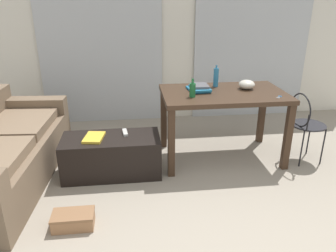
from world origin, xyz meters
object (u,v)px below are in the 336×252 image
at_px(bottle_near, 216,77).
at_px(magazine, 94,137).
at_px(tv_remote_primary, 125,132).
at_px(book_stack, 199,88).
at_px(shoebox, 73,220).
at_px(bottle_far, 192,90).
at_px(bowl, 247,85).
at_px(scissors, 280,97).
at_px(coffee_table, 112,155).
at_px(craft_table, 223,101).
at_px(wire_chair, 304,120).

distance_m(bottle_near, magazine, 1.54).
xyz_separation_m(tv_remote_primary, magazine, (-0.32, -0.10, 0.00)).
bearing_deg(book_stack, shoebox, -137.27).
bearing_deg(bottle_far, book_stack, 62.40).
height_order(bowl, book_stack, bowl).
relative_size(bottle_near, scissors, 2.85).
bearing_deg(coffee_table, book_stack, 18.24).
relative_size(craft_table, scissors, 15.53).
distance_m(book_stack, tv_remote_primary, 0.96).
relative_size(bottle_far, shoebox, 0.57).
bearing_deg(shoebox, craft_table, 35.47).
xyz_separation_m(wire_chair, tv_remote_primary, (-1.99, 0.05, -0.07)).
height_order(bowl, magazine, bowl).
bearing_deg(book_stack, bowl, -0.44).
xyz_separation_m(bottle_near, magazine, (-1.39, -0.48, -0.48)).
height_order(bottle_near, bowl, bottle_near).
distance_m(craft_table, tv_remote_primary, 1.14).
height_order(bottle_far, tv_remote_primary, bottle_far).
bearing_deg(book_stack, craft_table, -18.70).
relative_size(craft_table, shoebox, 3.96).
bearing_deg(bottle_far, craft_table, 20.91).
xyz_separation_m(magazine, shoebox, (-0.13, -0.85, -0.37)).
xyz_separation_m(book_stack, magazine, (-1.16, -0.34, -0.40)).
height_order(craft_table, magazine, craft_table).
distance_m(bottle_near, scissors, 0.75).
bearing_deg(tv_remote_primary, book_stack, 9.77).
height_order(bottle_near, shoebox, bottle_near).
distance_m(coffee_table, craft_table, 1.37).
xyz_separation_m(bowl, book_stack, (-0.55, 0.00, -0.02)).
bearing_deg(bottle_far, bottle_near, 47.28).
height_order(craft_table, scissors, scissors).
height_order(coffee_table, bottle_far, bottle_far).
relative_size(bottle_far, magazine, 0.71).
distance_m(bottle_near, tv_remote_primary, 1.23).
distance_m(coffee_table, magazine, 0.28).
relative_size(craft_table, bowl, 7.55).
height_order(book_stack, tv_remote_primary, book_stack).
bearing_deg(bowl, scissors, -54.60).
height_order(craft_table, shoebox, craft_table).
xyz_separation_m(wire_chair, bottle_far, (-1.26, 0.06, 0.37)).
bearing_deg(book_stack, bottle_near, 32.36).
bearing_deg(tv_remote_primary, bottle_far, -5.54).
height_order(craft_table, wire_chair, wire_chair).
height_order(bottle_far, book_stack, bottle_far).
bearing_deg(coffee_table, shoebox, -108.83).
relative_size(wire_chair, bottle_near, 3.25).
xyz_separation_m(coffee_table, bowl, (1.54, 0.32, 0.64)).
xyz_separation_m(bottle_far, magazine, (-1.04, -0.10, -0.44)).
bearing_deg(wire_chair, scissors, -171.62).
relative_size(coffee_table, book_stack, 3.22).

